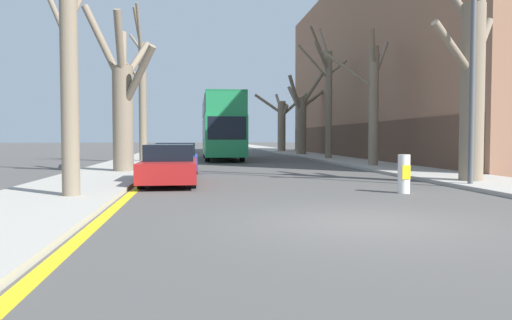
{
  "coord_description": "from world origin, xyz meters",
  "views": [
    {
      "loc": [
        -2.97,
        -8.6,
        1.53
      ],
      "look_at": [
        0.6,
        20.72,
        0.2
      ],
      "focal_mm": 35.0,
      "sensor_mm": 36.0,
      "label": 1
    }
  ],
  "objects": [
    {
      "name": "ground_plane",
      "position": [
        0.0,
        0.0,
        0.0
      ],
      "size": [
        300.0,
        300.0,
        0.0
      ],
      "primitive_type": "plane",
      "color": "#4C4947"
    },
    {
      "name": "sidewalk_left",
      "position": [
        -6.54,
        50.0,
        0.06
      ],
      "size": [
        3.28,
        120.0,
        0.12
      ],
      "primitive_type": "cube",
      "color": "#A39E93",
      "rests_on": "ground"
    },
    {
      "name": "sidewalk_right",
      "position": [
        6.54,
        50.0,
        0.06
      ],
      "size": [
        3.28,
        120.0,
        0.12
      ],
      "primitive_type": "cube",
      "color": "#A39E93",
      "rests_on": "ground"
    },
    {
      "name": "building_facade_right",
      "position": [
        13.17,
        27.86,
        6.95
      ],
      "size": [
        10.08,
        37.41,
        13.93
      ],
      "color": "#93664C",
      "rests_on": "ground"
    },
    {
      "name": "kerb_line_stripe",
      "position": [
        -4.72,
        50.0,
        0.0
      ],
      "size": [
        0.24,
        120.0,
        0.01
      ],
      "primitive_type": "cube",
      "color": "yellow",
      "rests_on": "ground"
    },
    {
      "name": "street_tree_left_0",
      "position": [
        -5.99,
        4.06,
        3.96
      ],
      "size": [
        2.52,
        5.2,
        8.22
      ],
      "color": "#7A6B56",
      "rests_on": "ground"
    },
    {
      "name": "street_tree_left_1",
      "position": [
        -6.0,
        13.12,
        3.07
      ],
      "size": [
        3.3,
        4.47,
        7.15
      ],
      "color": "#7A6B56",
      "rests_on": "ground"
    },
    {
      "name": "street_tree_left_2",
      "position": [
        -6.18,
        22.42,
        4.2
      ],
      "size": [
        1.41,
        3.57,
        9.27
      ],
      "color": "#7A6B56",
      "rests_on": "ground"
    },
    {
      "name": "street_tree_right_0",
      "position": [
        5.99,
        6.84,
        3.39
      ],
      "size": [
        3.04,
        1.76,
        8.07
      ],
      "color": "#7A6B56",
      "rests_on": "ground"
    },
    {
      "name": "street_tree_right_1",
      "position": [
        6.06,
        16.12,
        3.52
      ],
      "size": [
        4.22,
        3.68,
        6.82
      ],
      "color": "#7A6B56",
      "rests_on": "ground"
    },
    {
      "name": "street_tree_right_2",
      "position": [
        6.06,
        24.9,
        4.35
      ],
      "size": [
        3.78,
        3.01,
        9.27
      ],
      "color": "#7A6B56",
      "rests_on": "ground"
    },
    {
      "name": "street_tree_right_3",
      "position": [
        6.22,
        33.83,
        3.17
      ],
      "size": [
        4.49,
        3.3,
        7.0
      ],
      "color": "#7A6B56",
      "rests_on": "ground"
    },
    {
      "name": "street_tree_right_4",
      "position": [
        5.98,
        42.77,
        3.2
      ],
      "size": [
        5.32,
        5.1,
        6.33
      ],
      "color": "#7A6B56",
      "rests_on": "ground"
    },
    {
      "name": "double_decker_bus",
      "position": [
        -1.12,
        26.45,
        2.48
      ],
      "size": [
        2.57,
        11.49,
        4.38
      ],
      "color": "#1E7F47",
      "rests_on": "ground"
    },
    {
      "name": "parked_car_0",
      "position": [
        -3.81,
        7.94,
        0.63
      ],
      "size": [
        1.75,
        4.58,
        1.3
      ],
      "color": "maroon",
      "rests_on": "ground"
    },
    {
      "name": "parked_car_1",
      "position": [
        -3.81,
        13.62,
        0.62
      ],
      "size": [
        1.87,
        4.11,
        1.3
      ],
      "color": "navy",
      "rests_on": "ground"
    },
    {
      "name": "lamp_post",
      "position": [
        5.3,
        5.71,
        4.78
      ],
      "size": [
        1.4,
        0.2,
        8.63
      ],
      "color": "#4C4F54",
      "rests_on": "ground"
    },
    {
      "name": "traffic_bollard",
      "position": [
        2.72,
        4.47,
        0.53
      ],
      "size": [
        0.33,
        0.34,
        1.06
      ],
      "color": "white",
      "rests_on": "ground"
    }
  ]
}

